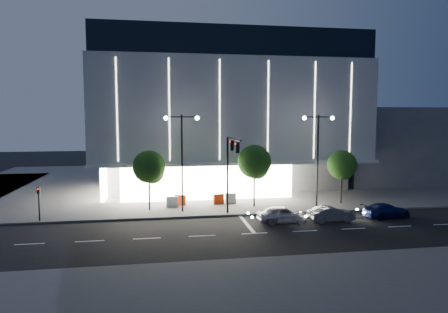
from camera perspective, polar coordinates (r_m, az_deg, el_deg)
name	(u,v)px	position (r m, az deg, el deg)	size (l,w,h in m)	color
ground	(225,229)	(31.84, 0.18, -10.34)	(160.00, 160.00, 0.00)	black
sidewalk_museum	(233,180)	(55.81, 1.23, -3.37)	(70.00, 40.00, 0.15)	#474747
sidewalk_near	(360,288)	(22.50, 18.89, -17.33)	(70.00, 10.00, 0.15)	#474747
museum	(220,114)	(53.13, -0.57, 6.13)	(30.00, 25.80, 18.00)	#4C4C51
annex_building	(373,143)	(62.57, 20.52, 1.78)	(16.00, 20.00, 10.00)	#4C4C51
traffic_mast	(230,161)	(34.29, 0.92, -0.63)	(0.33, 5.89, 7.07)	black
street_lamp_west	(182,148)	(36.38, -6.03, 1.16)	(3.16, 0.36, 9.00)	black
street_lamp_east	(318,147)	(39.30, 13.26, 1.37)	(3.16, 0.36, 9.00)	black
ped_signal_far	(39,200)	(36.77, -24.94, -5.68)	(0.22, 0.24, 3.00)	black
tree_left	(149,169)	(37.55, -10.62, -1.72)	(3.02, 3.02, 5.72)	black
tree_mid	(255,163)	(38.57, 4.39, -1.00)	(3.25, 3.25, 6.15)	black
tree_right	(342,166)	(41.66, 16.51, -1.35)	(2.91, 2.91, 5.51)	black
car_lead	(282,215)	(33.82, 8.31, -8.20)	(1.69, 4.19, 1.43)	#9FA0A6
car_second	(331,214)	(35.09, 15.04, -7.94)	(1.36, 3.91, 1.29)	#929498
car_third	(386,211)	(38.01, 22.15, -7.16)	(1.76, 4.32, 1.25)	navy
barrier_a	(180,200)	(39.77, -6.26, -6.20)	(1.10, 0.25, 1.00)	red
barrier_b	(172,202)	(39.07, -7.44, -6.42)	(1.10, 0.25, 1.00)	silver
barrier_c	(219,199)	(39.99, -0.77, -6.10)	(1.10, 0.25, 1.00)	#F6360D
barrier_d	(231,198)	(40.41, 0.96, -5.97)	(1.10, 0.25, 1.00)	silver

